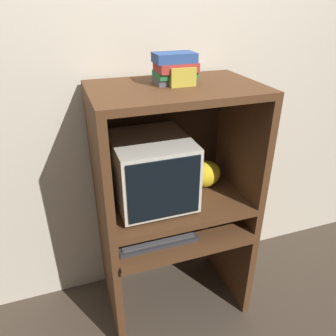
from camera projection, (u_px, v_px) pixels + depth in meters
ground_plane at (188, 330)px, 1.96m from camera, size 12.00×12.00×0.00m
wall_back at (156, 90)px, 1.85m from camera, size 6.00×0.06×2.60m
desk_base at (176, 255)px, 1.98m from camera, size 0.82×0.56×0.62m
desk_monitor_shelf at (174, 203)px, 1.84m from camera, size 0.82×0.53×0.16m
hutch_upper at (173, 128)px, 1.66m from camera, size 0.82×0.53×0.62m
crt_monitor at (152, 170)px, 1.70m from camera, size 0.39×0.43×0.36m
keyboard at (156, 238)px, 1.74m from camera, size 0.42×0.17×0.03m
mouse at (204, 226)px, 1.82m from camera, size 0.06×0.04×0.03m
snack_bag at (204, 174)px, 1.89m from camera, size 0.19×0.14×0.16m
book_stack at (175, 68)px, 1.54m from camera, size 0.20×0.14×0.14m
storage_box at (180, 76)px, 1.53m from camera, size 0.12×0.10×0.09m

